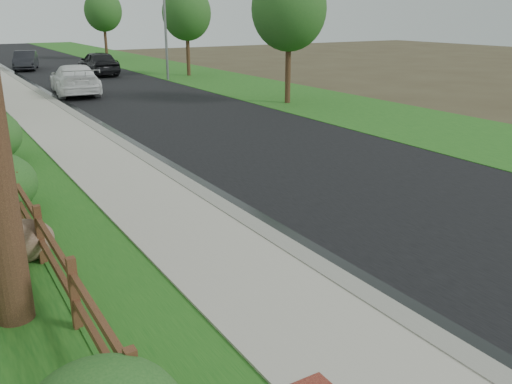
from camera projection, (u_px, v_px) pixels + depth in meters
ground at (414, 352)px, 7.04m from camera, size 120.00×120.00×0.00m
road at (81, 75)px, 37.69m from camera, size 8.00×90.00×0.02m
curb at (17, 78)px, 35.60m from camera, size 0.40×90.00×0.12m
wet_gutter at (22, 79)px, 35.79m from camera, size 0.50×90.00×0.00m
verge_far at (173, 70)px, 41.08m from camera, size 6.00×90.00×0.04m
ranch_fence at (27, 211)px, 10.26m from camera, size 0.12×16.92×1.10m
white_suv at (75, 79)px, 28.68m from camera, size 2.80×5.63×1.57m
dark_car_mid at (98, 63)px, 37.47m from camera, size 1.96×4.84×1.65m
dark_car_far at (26, 60)px, 40.94m from camera, size 2.50×4.48×1.40m
streetlight at (162, 7)px, 33.56m from camera, size 1.83×0.30×7.92m
boulder at (20, 242)px, 9.46m from camera, size 1.31×1.08×0.78m
tree_near_right at (289, 9)px, 24.81m from camera, size 3.47×3.47×6.25m
tree_mid_right at (187, 13)px, 36.10m from camera, size 3.27×3.27×5.93m
tree_far_right at (103, 11)px, 48.78m from camera, size 3.33×3.33×6.14m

